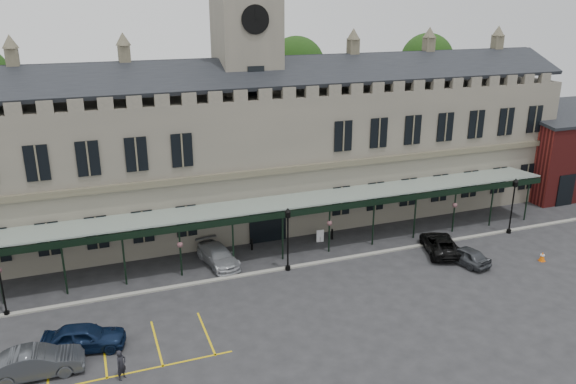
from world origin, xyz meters
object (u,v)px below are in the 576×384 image
object	(u,v)px
clock_tower	(247,78)
car_left_b	(36,362)
car_right_a	(465,255)
car_van	(440,244)
lamp_post_left	(0,278)
station_building	(249,153)
traffic_cone	(542,257)
lamp_post_mid	(288,234)
lamp_post_right	(513,201)
car_taxi	(218,256)
car_left_a	(84,337)
person_a	(121,365)
sign_board	(320,236)

from	to	relation	value
clock_tower	car_left_b	xyz separation A→B (m)	(-17.50, -17.82, -12.30)
car_right_a	car_van	bearing A→B (deg)	-90.73
lamp_post_left	car_van	size ratio (longest dim) A/B	0.88
station_building	car_van	xyz separation A→B (m)	(12.41, -11.99, -5.73)
station_building	traffic_cone	distance (m)	25.67
station_building	lamp_post_mid	xyz separation A→B (m)	(-0.29, -10.65, -3.47)
car_right_a	lamp_post_right	bearing A→B (deg)	-168.71
car_taxi	clock_tower	bearing A→B (deg)	47.47
car_left_a	car_van	size ratio (longest dim) A/B	0.89
car_van	person_a	xyz separation A→B (m)	(-25.61, -7.68, 0.14)
car_left_a	car_left_b	world-z (taller)	car_left_b
lamp_post_right	car_left_b	world-z (taller)	lamp_post_right
station_building	car_van	size ratio (longest dim) A/B	11.37
lamp_post_left	lamp_post_right	size ratio (longest dim) A/B	0.91
lamp_post_mid	traffic_cone	size ratio (longest dim) A/B	6.55
lamp_post_mid	lamp_post_right	size ratio (longest dim) A/B	1.00
lamp_post_left	lamp_post_mid	size ratio (longest dim) A/B	0.91
station_building	car_van	distance (m)	18.18
clock_tower	traffic_cone	xyz separation A→B (m)	(18.99, -16.25, -12.73)
lamp_post_mid	car_left_b	distance (m)	18.74
sign_board	car_left_b	distance (m)	24.27
station_building	person_a	bearing A→B (deg)	-123.88
clock_tower	car_taxi	size ratio (longest dim) A/B	4.94
car_left_b	car_van	size ratio (longest dim) A/B	0.93
lamp_post_left	car_left_b	size ratio (longest dim) A/B	0.94
lamp_post_mid	car_right_a	world-z (taller)	lamp_post_mid
lamp_post_mid	sign_board	size ratio (longest dim) A/B	4.66
sign_board	person_a	bearing A→B (deg)	-138.12
car_left_a	car_right_a	bearing A→B (deg)	-75.50
station_building	lamp_post_right	distance (m)	23.37
car_van	traffic_cone	bearing A→B (deg)	166.13
car_taxi	car_right_a	xyz separation A→B (m)	(18.00, -6.54, -0.02)
car_van	lamp_post_left	bearing A→B (deg)	15.75
lamp_post_mid	traffic_cone	bearing A→B (deg)	-15.97
station_building	car_right_a	distance (m)	20.20
station_building	clock_tower	world-z (taller)	clock_tower
car_taxi	car_van	distance (m)	17.91
lamp_post_left	lamp_post_right	bearing A→B (deg)	-0.47
clock_tower	car_left_a	distance (m)	25.25
traffic_cone	lamp_post_mid	bearing A→B (deg)	164.03
car_left_a	person_a	xyz separation A→B (m)	(1.80, -3.59, 0.07)
clock_tower	car_left_a	world-z (taller)	clock_tower
car_left_a	station_building	bearing A→B (deg)	-32.04
lamp_post_left	clock_tower	bearing A→B (deg)	28.04
station_building	car_left_a	distance (m)	22.70
clock_tower	traffic_cone	world-z (taller)	clock_tower
traffic_cone	person_a	world-z (taller)	person_a
station_building	sign_board	world-z (taller)	station_building
station_building	car_right_a	world-z (taller)	station_building
lamp_post_mid	car_taxi	world-z (taller)	lamp_post_mid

